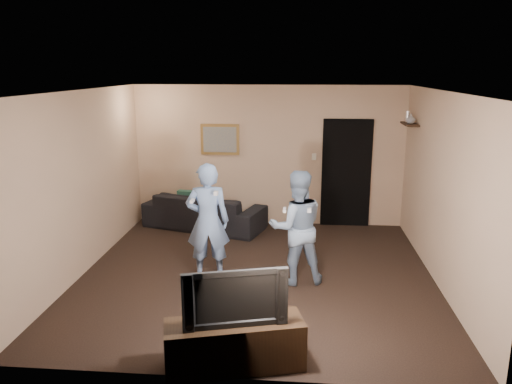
# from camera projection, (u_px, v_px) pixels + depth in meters

# --- Properties ---
(ground) EXTENTS (5.00, 5.00, 0.00)m
(ground) POSITION_uv_depth(u_px,v_px,m) (257.00, 274.00, 7.20)
(ground) COLOR black
(ground) RESTS_ON ground
(ceiling) EXTENTS (5.00, 5.00, 0.04)m
(ceiling) POSITION_uv_depth(u_px,v_px,m) (257.00, 91.00, 6.57)
(ceiling) COLOR silver
(ceiling) RESTS_ON wall_back
(wall_back) EXTENTS (5.00, 0.04, 2.60)m
(wall_back) POSITION_uv_depth(u_px,v_px,m) (268.00, 156.00, 9.30)
(wall_back) COLOR tan
(wall_back) RESTS_ON ground
(wall_front) EXTENTS (5.00, 0.04, 2.60)m
(wall_front) POSITION_uv_depth(u_px,v_px,m) (233.00, 251.00, 4.47)
(wall_front) COLOR tan
(wall_front) RESTS_ON ground
(wall_left) EXTENTS (0.04, 5.00, 2.60)m
(wall_left) POSITION_uv_depth(u_px,v_px,m) (82.00, 183.00, 7.10)
(wall_left) COLOR tan
(wall_left) RESTS_ON ground
(wall_right) EXTENTS (0.04, 5.00, 2.60)m
(wall_right) POSITION_uv_depth(u_px,v_px,m) (443.00, 191.00, 6.67)
(wall_right) COLOR tan
(wall_right) RESTS_ON ground
(sofa) EXTENTS (2.36, 1.48, 0.64)m
(sofa) POSITION_uv_depth(u_px,v_px,m) (205.00, 211.00, 9.23)
(sofa) COLOR black
(sofa) RESTS_ON ground
(throw_pillow) EXTENTS (0.45, 0.21, 0.44)m
(throw_pillow) POSITION_uv_depth(u_px,v_px,m) (190.00, 202.00, 9.22)
(throw_pillow) COLOR #164338
(throw_pillow) RESTS_ON sofa
(painting_frame) EXTENTS (0.72, 0.05, 0.57)m
(painting_frame) POSITION_uv_depth(u_px,v_px,m) (220.00, 139.00, 9.28)
(painting_frame) COLOR olive
(painting_frame) RESTS_ON wall_back
(painting_canvas) EXTENTS (0.62, 0.01, 0.47)m
(painting_canvas) POSITION_uv_depth(u_px,v_px,m) (220.00, 140.00, 9.25)
(painting_canvas) COLOR slate
(painting_canvas) RESTS_ON painting_frame
(doorway) EXTENTS (0.90, 0.06, 2.00)m
(doorway) POSITION_uv_depth(u_px,v_px,m) (346.00, 173.00, 9.22)
(doorway) COLOR black
(doorway) RESTS_ON ground
(light_switch) EXTENTS (0.08, 0.02, 0.12)m
(light_switch) POSITION_uv_depth(u_px,v_px,m) (314.00, 157.00, 9.20)
(light_switch) COLOR silver
(light_switch) RESTS_ON wall_back
(wall_shelf) EXTENTS (0.20, 0.60, 0.03)m
(wall_shelf) POSITION_uv_depth(u_px,v_px,m) (410.00, 124.00, 8.25)
(wall_shelf) COLOR black
(wall_shelf) RESTS_ON wall_right
(shelf_vase) EXTENTS (0.18, 0.18, 0.16)m
(shelf_vase) POSITION_uv_depth(u_px,v_px,m) (411.00, 119.00, 8.18)
(shelf_vase) COLOR #A5A5A9
(shelf_vase) RESTS_ON wall_shelf
(shelf_figurine) EXTENTS (0.06, 0.06, 0.18)m
(shelf_figurine) POSITION_uv_depth(u_px,v_px,m) (408.00, 117.00, 8.43)
(shelf_figurine) COLOR silver
(shelf_figurine) RESTS_ON wall_shelf
(tv_console) EXTENTS (1.42, 0.78, 0.48)m
(tv_console) POSITION_uv_depth(u_px,v_px,m) (235.00, 344.00, 4.91)
(tv_console) COLOR black
(tv_console) RESTS_ON ground
(television) EXTENTS (1.01, 0.39, 0.58)m
(television) POSITION_uv_depth(u_px,v_px,m) (234.00, 295.00, 4.78)
(television) COLOR black
(television) RESTS_ON tv_console
(wii_player_left) EXTENTS (0.65, 0.53, 1.65)m
(wii_player_left) POSITION_uv_depth(u_px,v_px,m) (208.00, 221.00, 6.91)
(wii_player_left) COLOR #7193C5
(wii_player_left) RESTS_ON ground
(wii_player_right) EXTENTS (0.88, 0.75, 1.58)m
(wii_player_right) POSITION_uv_depth(u_px,v_px,m) (297.00, 227.00, 6.78)
(wii_player_right) COLOR #7D97B6
(wii_player_right) RESTS_ON ground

